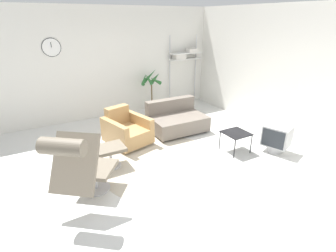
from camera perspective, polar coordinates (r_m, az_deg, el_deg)
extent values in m
plane|color=silver|center=(4.98, -0.99, -7.77)|extent=(12.00, 12.00, 0.00)
cube|color=silver|center=(7.17, -12.91, 13.10)|extent=(12.00, 0.06, 2.80)
cylinder|color=black|center=(6.81, -24.05, 15.36)|extent=(0.42, 0.01, 0.42)
cylinder|color=white|center=(6.81, -24.05, 15.36)|extent=(0.40, 0.02, 0.40)
cube|color=black|center=(6.79, -24.12, 15.85)|extent=(0.01, 0.01, 0.12)
cube|color=silver|center=(6.40, 23.76, 10.69)|extent=(0.06, 12.00, 2.80)
cylinder|color=#BCB29E|center=(4.92, -0.76, -8.13)|extent=(2.38, 2.38, 0.01)
cylinder|color=#BCBCC1|center=(4.42, -15.35, -12.91)|extent=(0.62, 0.62, 0.02)
cylinder|color=#BCBCC1|center=(4.33, -15.58, -11.10)|extent=(0.06, 0.06, 0.32)
cube|color=#6B6051|center=(4.22, -15.87, -8.86)|extent=(0.83, 0.83, 0.06)
cube|color=#6B6051|center=(3.66, -19.62, -7.68)|extent=(0.76, 0.74, 0.73)
cylinder|color=#6B6051|center=(3.34, -22.02, -4.21)|extent=(0.56, 0.50, 0.21)
cylinder|color=#BCBCC1|center=(4.95, -12.18, -8.39)|extent=(0.36, 0.36, 0.02)
cylinder|color=#BCBCC1|center=(4.87, -12.34, -6.70)|extent=(0.05, 0.05, 0.31)
cube|color=#6B6051|center=(4.78, -12.53, -4.74)|extent=(0.51, 0.43, 0.06)
cube|color=silver|center=(5.70, -8.65, -3.54)|extent=(0.78, 0.86, 0.06)
cube|color=#AD8451|center=(5.62, -8.76, -1.86)|extent=(0.72, 0.98, 0.31)
cube|color=#AD8451|center=(5.77, -11.01, 2.34)|extent=(0.54, 0.30, 0.39)
cube|color=#AD8451|center=(5.75, -6.27, 0.01)|extent=(0.34, 0.88, 0.52)
cube|color=#AD8451|center=(5.42, -11.54, -1.79)|extent=(0.34, 0.88, 0.52)
cube|color=black|center=(6.26, 2.05, -0.86)|extent=(1.15, 0.81, 0.05)
cube|color=#70665B|center=(6.19, 2.08, 0.77)|extent=(1.28, 0.95, 0.34)
cube|color=#70665B|center=(6.37, 0.50, 4.56)|extent=(1.27, 0.23, 0.32)
cube|color=black|center=(5.35, 14.63, -1.48)|extent=(0.47, 0.47, 0.02)
cylinder|color=black|center=(5.16, 14.28, -4.91)|extent=(0.02, 0.02, 0.39)
cylinder|color=black|center=(5.44, 17.63, -3.78)|extent=(0.02, 0.02, 0.39)
cylinder|color=black|center=(5.44, 11.20, -3.12)|extent=(0.02, 0.02, 0.39)
cylinder|color=black|center=(5.71, 14.53, -2.14)|extent=(0.02, 0.02, 0.39)
cylinder|color=#B7B7B7|center=(5.74, 22.21, -4.46)|extent=(0.31, 0.31, 0.14)
cube|color=#B7B7B7|center=(5.62, 22.62, -1.94)|extent=(0.55, 0.60, 0.41)
cube|color=#282D33|center=(5.44, 21.88, -2.64)|extent=(0.15, 0.41, 0.35)
cylinder|color=silver|center=(7.49, -3.49, 4.20)|extent=(0.25, 0.25, 0.31)
cylinder|color=#382819|center=(7.44, -3.51, 5.27)|extent=(0.23, 0.23, 0.02)
cylinder|color=brown|center=(7.36, -3.56, 7.33)|extent=(0.04, 0.04, 0.53)
cone|color=#2D6B33|center=(7.35, -2.70, 10.53)|extent=(0.16, 0.37, 0.34)
cone|color=#2D6B33|center=(7.42, -3.99, 10.83)|extent=(0.41, 0.17, 0.39)
cone|color=#2D6B33|center=(7.31, -5.16, 10.11)|extent=(0.34, 0.41, 0.28)
cone|color=#2D6B33|center=(7.19, -4.19, 10.10)|extent=(0.21, 0.30, 0.30)
cone|color=#2D6B33|center=(7.14, -2.77, 9.89)|extent=(0.41, 0.18, 0.28)
cylinder|color=#BCBCC1|center=(7.85, 0.39, 11.68)|extent=(0.03, 0.03, 2.05)
cylinder|color=#BCBCC1|center=(8.34, 5.96, 12.20)|extent=(0.03, 0.03, 2.05)
cube|color=white|center=(7.93, 3.80, 14.37)|extent=(0.97, 0.28, 0.02)
cube|color=white|center=(7.90, 3.83, 15.55)|extent=(0.97, 0.28, 0.02)
cube|color=beige|center=(7.79, 2.48, 14.87)|extent=(0.33, 0.24, 0.14)
cube|color=silver|center=(8.01, 5.23, 16.07)|extent=(0.29, 0.24, 0.10)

